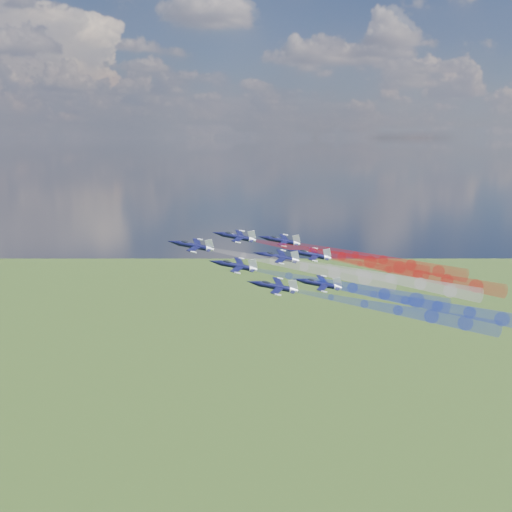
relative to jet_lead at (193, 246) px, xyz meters
name	(u,v)px	position (x,y,z in m)	size (l,w,h in m)	color
jet_lead	(193,246)	(0.00, 0.00, 0.00)	(10.99, 13.73, 3.66)	black
trail_lead	(304,267)	(30.44, -9.13, -5.80)	(4.58, 52.48, 4.58)	white
jet_inner_left	(235,266)	(9.82, -12.07, -3.90)	(10.99, 13.73, 3.66)	black
trail_inner_left	(353,288)	(40.26, -21.20, -9.69)	(4.58, 52.48, 4.58)	#192CD9
jet_inner_right	(236,237)	(14.26, 7.67, 0.92)	(10.99, 13.73, 3.66)	black
trail_inner_right	(342,257)	(44.70, -1.46, -4.87)	(4.58, 52.48, 4.58)	red
jet_outer_left	(275,287)	(17.75, -23.53, -7.53)	(10.99, 13.73, 3.66)	black
trail_outer_left	(398,310)	(48.19, -32.67, -13.32)	(4.58, 52.48, 4.58)	#192CD9
jet_center_third	(278,257)	(23.70, -5.78, -3.30)	(10.99, 13.73, 3.66)	black
trail_center_third	(390,278)	(54.14, -14.91, -9.10)	(4.58, 52.48, 4.58)	white
jet_outer_right	(281,241)	(29.21, 10.71, -1.31)	(10.99, 13.73, 3.66)	black
trail_outer_right	(383,260)	(59.65, 1.58, -7.11)	(4.58, 52.48, 4.58)	red
jet_rear_left	(319,284)	(31.55, -19.11, -8.56)	(10.99, 13.73, 3.66)	black
trail_rear_left	(438,306)	(61.99, -28.25, -14.36)	(4.58, 52.48, 4.58)	#192CD9
jet_rear_right	(311,255)	(35.42, -0.19, -4.09)	(10.99, 13.73, 3.66)	black
trail_rear_right	(418,275)	(65.86, -9.32, -9.88)	(4.58, 52.48, 4.58)	red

